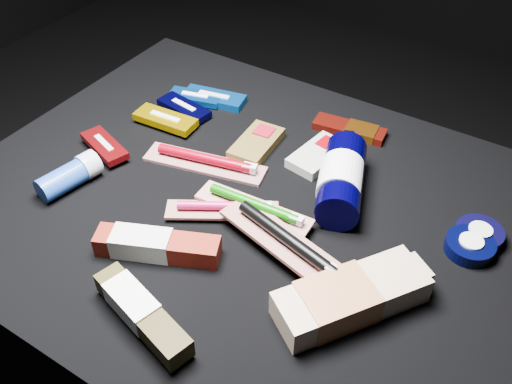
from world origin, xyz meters
The scene contains 21 objects.
ground centered at (0.00, 0.00, 0.00)m, with size 3.00×3.00×0.00m, color black.
cloth_table centered at (0.00, 0.00, 0.20)m, with size 0.98×0.78×0.40m, color black.
luna_bar_0 centered at (-0.22, 0.22, 0.41)m, with size 0.14×0.07×0.02m.
luna_bar_1 centered at (-0.26, 0.20, 0.41)m, with size 0.12×0.07×0.01m.
luna_bar_2 centered at (-0.25, 0.16, 0.41)m, with size 0.12×0.06×0.02m.
luna_bar_3 centered at (-0.25, 0.10, 0.41)m, with size 0.13×0.06×0.02m.
luna_bar_4 centered at (-0.29, -0.03, 0.42)m, with size 0.12×0.08×0.01m.
clif_bar_0 centered at (-0.06, 0.14, 0.41)m, with size 0.07×0.12×0.02m.
clif_bar_1 centered at (0.05, 0.17, 0.41)m, with size 0.08×0.12×0.02m.
power_bar centered at (0.07, 0.28, 0.41)m, with size 0.15×0.06×0.02m.
lotion_bottle centered at (0.13, 0.10, 0.44)m, with size 0.13×0.23×0.07m.
cream_tin_upper centered at (0.36, 0.12, 0.41)m, with size 0.08×0.08×0.02m.
cream_tin_lower centered at (0.36, 0.09, 0.41)m, with size 0.08×0.08×0.02m.
bodywash_bottle centered at (0.24, -0.11, 0.42)m, with size 0.18×0.23×0.05m.
deodorant_stick centered at (-0.28, -0.13, 0.42)m, with size 0.07×0.12×0.05m.
toothbrush_pack_0 centered at (-0.11, 0.04, 0.41)m, with size 0.23×0.10×0.03m.
toothbrush_pack_1 centered at (-0.01, -0.05, 0.41)m, with size 0.18×0.13×0.02m.
toothbrush_pack_2 centered at (0.03, -0.02, 0.42)m, with size 0.20×0.06×0.02m.
toothbrush_pack_3 centered at (0.12, -0.07, 0.43)m, with size 0.25×0.12×0.03m.
toothpaste_carton_red centered at (-0.06, -0.18, 0.42)m, with size 0.19×0.12×0.04m.
toothpaste_carton_green centered at (0.01, -0.28, 0.42)m, with size 0.18×0.09×0.04m.
Camera 1 is at (0.39, -0.59, 1.06)m, focal length 40.00 mm.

